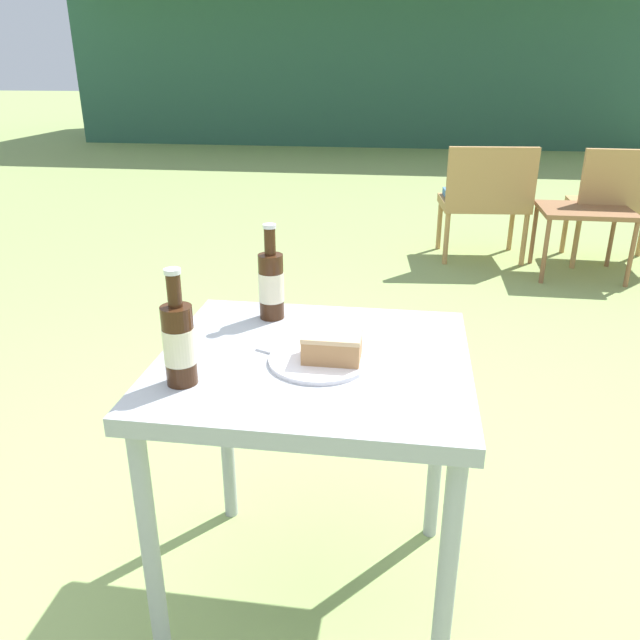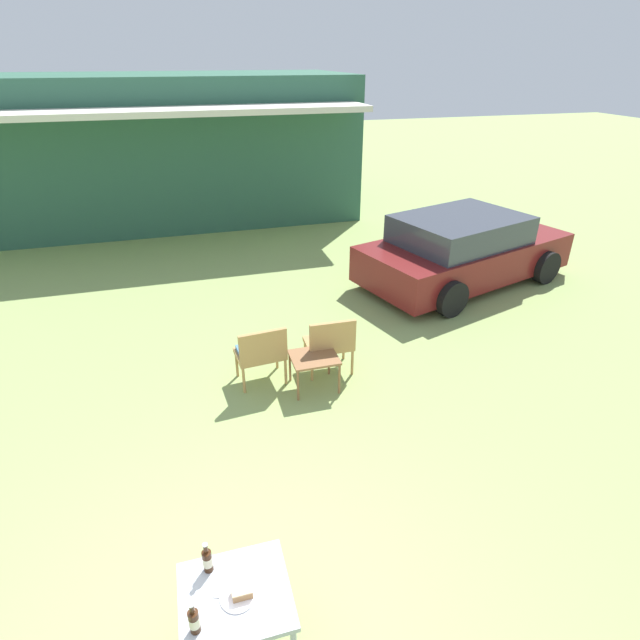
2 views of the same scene
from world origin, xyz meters
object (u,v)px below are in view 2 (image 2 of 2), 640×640
at_px(wicker_chair_plain, 330,342).
at_px(cola_bottle_near, 207,560).
at_px(wicker_chair_cushioned, 261,351).
at_px(parked_car, 463,250).
at_px(garden_side_table, 314,360).
at_px(cake_on_plate, 240,594).
at_px(cola_bottle_far, 194,621).
at_px(patio_table, 236,602).

relative_size(wicker_chair_plain, cola_bottle_near, 3.26).
distance_m(wicker_chair_cushioned, wicker_chair_plain, 0.90).
relative_size(parked_car, wicker_chair_cushioned, 5.21).
height_order(wicker_chair_cushioned, garden_side_table, wicker_chair_cushioned).
relative_size(cake_on_plate, cola_bottle_far, 0.91).
bearing_deg(cake_on_plate, wicker_chair_plain, 64.08).
xyz_separation_m(garden_side_table, cola_bottle_far, (-1.59, -3.16, 0.41)).
relative_size(parked_car, wicker_chair_plain, 5.21).
height_order(wicker_chair_cushioned, wicker_chair_plain, same).
distance_m(wicker_chair_cushioned, garden_side_table, 0.68).
bearing_deg(wicker_chair_plain, cola_bottle_far, 62.50).
height_order(cake_on_plate, cola_bottle_far, cola_bottle_far).
height_order(wicker_chair_cushioned, cola_bottle_near, cola_bottle_near).
relative_size(parked_car, cola_bottle_near, 17.02).
bearing_deg(cola_bottle_far, cake_on_plate, 25.54).
xyz_separation_m(garden_side_table, cake_on_plate, (-1.31, -3.02, 0.34)).
distance_m(cola_bottle_near, cola_bottle_far, 0.40).
relative_size(wicker_chair_plain, cake_on_plate, 3.58).
distance_m(patio_table, cola_bottle_near, 0.32).
distance_m(garden_side_table, patio_table, 3.29).
xyz_separation_m(wicker_chair_cushioned, wicker_chair_plain, (0.90, -0.02, 0.00)).
xyz_separation_m(parked_car, wicker_chair_plain, (-3.20, -2.24, -0.14)).
height_order(parked_car, cola_bottle_far, parked_car).
relative_size(garden_side_table, cola_bottle_far, 2.30).
bearing_deg(cola_bottle_far, patio_table, 32.69).
height_order(wicker_chair_plain, patio_table, wicker_chair_plain).
xyz_separation_m(wicker_chair_plain, cake_on_plate, (-1.59, -3.28, 0.27)).
xyz_separation_m(patio_table, cola_bottle_near, (-0.15, 0.22, 0.18)).
bearing_deg(wicker_chair_plain, wicker_chair_cushioned, 0.05).
distance_m(wicker_chair_plain, cola_bottle_far, 3.91).
relative_size(cake_on_plate, cola_bottle_near, 0.91).
bearing_deg(cola_bottle_far, garden_side_table, 63.22).
height_order(wicker_chair_cushioned, cola_bottle_far, cola_bottle_far).
distance_m(parked_car, cola_bottle_far, 7.60).
relative_size(wicker_chair_cushioned, cola_bottle_far, 3.26).
bearing_deg(patio_table, cake_on_plate, -38.01).
bearing_deg(patio_table, parked_car, 48.68).
distance_m(cake_on_plate, cola_bottle_near, 0.31).
bearing_deg(parked_car, cola_bottle_near, -150.41).
relative_size(wicker_chair_cushioned, garden_side_table, 1.42).
bearing_deg(garden_side_table, cola_bottle_near, -118.16).
bearing_deg(garden_side_table, cake_on_plate, -113.40).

